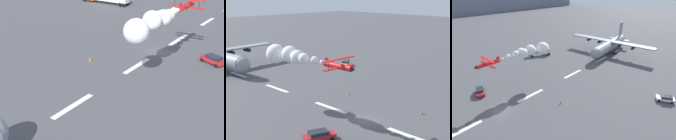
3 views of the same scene
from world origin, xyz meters
The scene contains 11 objects.
ground_plane centered at (0.00, 0.00, 0.00)m, with size 440.00×440.00×0.00m, color #4C4C51.
runway_stripe_3 centered at (-8.49, 0.00, 0.01)m, with size 8.00×0.90×0.01m, color white.
runway_stripe_4 centered at (8.49, 0.00, 0.01)m, with size 8.00×0.90×0.01m, color white.
runway_stripe_5 centered at (25.46, 0.00, 0.01)m, with size 8.00×0.90×0.01m, color white.
runway_stripe_6 centered at (42.44, 0.00, 0.01)m, with size 8.00×0.90×0.01m, color white.
cargo_transport_plane centered at (50.13, 1.57, 3.47)m, with size 26.88×35.59×11.37m.
stunt_biplane_red centered at (13.42, 5.17, 9.78)m, with size 21.44×6.31×3.76m.
fuel_tanker_truck centered at (29.38, 21.04, 1.73)m, with size 8.47×6.28×2.90m.
followme_car_yellow centered at (29.66, -26.39, 0.81)m, with size 3.44×4.48×1.52m.
airport_staff_sedan centered at (-0.03, 10.42, 0.81)m, with size 3.30×4.85×1.52m.
traffic_cone_far centered at (11.34, -8.10, 0.38)m, with size 0.44×0.44×0.75m, color orange.
Camera 3 is at (-13.76, -32.45, 25.75)m, focal length 28.14 mm.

